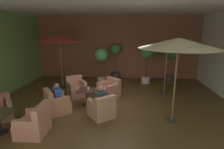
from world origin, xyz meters
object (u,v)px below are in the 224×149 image
object	(u,v)px
potted_tree_left_corner	(147,57)
armchair_front_right_east	(34,124)
armchair_front_left_south	(57,104)
patron_with_friend	(57,93)
potted_tree_mid_left	(116,57)
potted_tree_mid_right	(172,55)
patio_umbrella_near_wall	(59,38)
iced_drink_cup	(88,88)
armchair_front_left_north	(109,91)
armchair_front_left_west	(102,109)
patio_umbrella_center_beige	(179,44)
cafe_table_front_left	(86,93)
patio_umbrella_tall_red	(168,44)
patron_blue_shirt	(101,97)
potted_tree_right_corner	(101,59)
armchair_front_left_east	(76,89)

from	to	relation	value
potted_tree_left_corner	armchair_front_right_east	bearing A→B (deg)	-124.86
armchair_front_left_south	patron_with_friend	world-z (taller)	patron_with_friend
potted_tree_mid_left	potted_tree_mid_right	distance (m)	3.10
armchair_front_right_east	patio_umbrella_near_wall	world-z (taller)	patio_umbrella_near_wall
potted_tree_mid_right	iced_drink_cup	bearing A→B (deg)	-139.16
armchair_front_left_north	armchair_front_right_east	distance (m)	3.44
potted_tree_left_corner	patron_with_friend	xyz separation A→B (m)	(-3.51, -3.87, -0.72)
potted_tree_left_corner	patron_with_friend	bearing A→B (deg)	-132.17
patio_umbrella_near_wall	potted_tree_mid_left	bearing A→B (deg)	33.21
armchair_front_left_west	patio_umbrella_near_wall	bearing A→B (deg)	129.47
patio_umbrella_center_beige	armchair_front_left_north	bearing A→B (deg)	139.74
cafe_table_front_left	armchair_front_right_east	distance (m)	2.31
potted_tree_mid_left	potted_tree_mid_right	size ratio (longest dim) A/B	1.00
patio_umbrella_tall_red	patron_with_friend	bearing A→B (deg)	-151.95
patio_umbrella_tall_red	iced_drink_cup	bearing A→B (deg)	-154.68
armchair_front_left_south	patio_umbrella_tall_red	distance (m)	5.17
armchair_front_left_south	patron_blue_shirt	bearing A→B (deg)	-6.04
armchair_front_right_east	armchair_front_left_south	bearing A→B (deg)	85.32
armchair_front_right_east	potted_tree_mid_left	distance (m)	6.18
armchair_front_left_south	armchair_front_left_north	bearing A→B (deg)	42.41
potted_tree_mid_left	armchair_front_left_south	bearing A→B (deg)	-112.39
potted_tree_right_corner	armchair_front_left_east	bearing A→B (deg)	-114.88
patio_umbrella_tall_red	patio_umbrella_near_wall	size ratio (longest dim) A/B	0.91
armchair_front_left_south	cafe_table_front_left	bearing A→B (deg)	37.82
patron_blue_shirt	patron_with_friend	size ratio (longest dim) A/B	1.07
cafe_table_front_left	armchair_front_left_east	xyz separation A→B (m)	(-0.68, 0.95, -0.15)
armchair_front_left_west	patio_umbrella_near_wall	distance (m)	4.39
potted_tree_mid_left	patron_blue_shirt	xyz separation A→B (m)	(-0.21, -4.61, -0.63)
patio_umbrella_tall_red	patio_umbrella_near_wall	world-z (taller)	patio_umbrella_near_wall
armchair_front_left_east	armchair_front_left_south	xyz separation A→B (m)	(-0.24, -1.66, -0.01)
patio_umbrella_center_beige	patron_with_friend	bearing A→B (deg)	175.06
patio_umbrella_tall_red	potted_tree_mid_left	world-z (taller)	patio_umbrella_tall_red
armchair_front_left_south	patio_umbrella_center_beige	distance (m)	4.51
armchair_front_left_north	patio_umbrella_near_wall	distance (m)	3.51
cafe_table_front_left	armchair_front_left_south	xyz separation A→B (m)	(-0.92, -0.72, -0.16)
armchair_front_left_north	patron_with_friend	xyz separation A→B (m)	(-1.69, -1.54, 0.41)
armchair_front_left_west	potted_tree_right_corner	xyz separation A→B (m)	(-0.53, 3.74, 1.06)
patio_umbrella_near_wall	potted_tree_mid_left	xyz separation A→B (m)	(2.60, 1.71, -1.13)
armchair_front_left_west	potted_tree_mid_right	distance (m)	5.55
armchair_front_left_north	potted_tree_right_corner	size ratio (longest dim) A/B	0.57
armchair_front_left_south	potted_tree_mid_left	world-z (taller)	potted_tree_mid_left
armchair_front_left_east	armchair_front_right_east	world-z (taller)	armchair_front_right_east
patio_umbrella_near_wall	iced_drink_cup	bearing A→B (deg)	-48.35
patio_umbrella_center_beige	potted_tree_mid_left	world-z (taller)	patio_umbrella_center_beige
armchair_front_left_east	cafe_table_front_left	bearing A→B (deg)	-54.09
cafe_table_front_left	iced_drink_cup	size ratio (longest dim) A/B	6.05
patio_umbrella_tall_red	patio_umbrella_center_beige	size ratio (longest dim) A/B	0.93
armchair_front_left_south	potted_tree_mid_left	distance (m)	4.91
potted_tree_mid_right	patron_with_friend	xyz separation A→B (m)	(-4.87, -4.08, -0.83)
armchair_front_left_east	patio_umbrella_near_wall	bearing A→B (deg)	133.49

